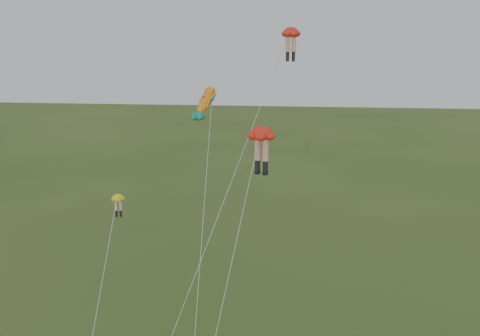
# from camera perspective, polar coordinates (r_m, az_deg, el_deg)

# --- Properties ---
(legs_kite_red_high) EXTENTS (7.33, 14.16, 19.28)m
(legs_kite_red_high) POSITION_cam_1_polar(r_m,az_deg,el_deg) (35.87, 5.16, 13.29)
(legs_kite_red_high) COLOR red
(legs_kite_red_high) RESTS_ON ground
(legs_kite_red_mid) EXTENTS (3.66, 6.41, 13.75)m
(legs_kite_red_mid) POSITION_cam_1_polar(r_m,az_deg,el_deg) (29.47, 2.26, 3.08)
(legs_kite_red_mid) COLOR red
(legs_kite_red_mid) RESTS_ON ground
(legs_kite_yellow) EXTENTS (1.23, 9.27, 9.64)m
(legs_kite_yellow) POSITION_cam_1_polar(r_m,az_deg,el_deg) (31.52, -13.17, -4.78)
(legs_kite_yellow) COLOR yellow
(legs_kite_yellow) RESTS_ON ground
(fish_kite) EXTENTS (2.61, 15.50, 15.56)m
(fish_kite) POSITION_cam_1_polar(r_m,az_deg,el_deg) (36.50, -3.67, 6.99)
(fish_kite) COLOR yellow
(fish_kite) RESTS_ON ground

